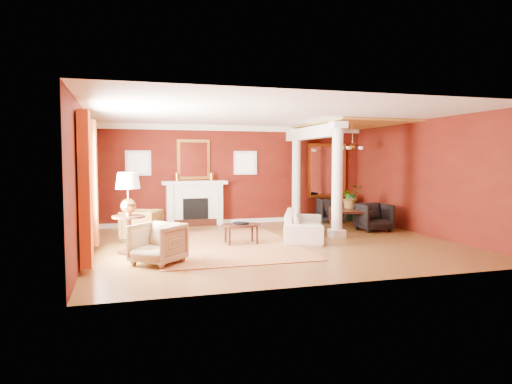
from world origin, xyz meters
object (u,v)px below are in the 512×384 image
object	(u,v)px
armchair_leopard	(141,224)
coffee_table	(241,226)
side_table	(128,198)
armchair_stripe	(158,242)
dining_table	(349,213)
sofa	(304,220)

from	to	relation	value
armchair_leopard	coffee_table	bearing A→B (deg)	87.72
coffee_table	side_table	size ratio (longest dim) A/B	0.55
coffee_table	side_table	xyz separation A→B (m)	(-2.43, -0.31, 0.71)
armchair_stripe	dining_table	bearing A→B (deg)	71.10
sofa	armchair_leopard	bearing A→B (deg)	102.28
sofa	armchair_stripe	bearing A→B (deg)	139.71
sofa	dining_table	bearing A→B (deg)	-34.97
armchair_stripe	dining_table	world-z (taller)	dining_table
side_table	dining_table	distance (m)	6.19
sofa	armchair_stripe	world-z (taller)	sofa
dining_table	sofa	bearing A→B (deg)	136.25
armchair_stripe	side_table	size ratio (longest dim) A/B	0.50
armchair_stripe	side_table	world-z (taller)	side_table
armchair_stripe	coffee_table	distance (m)	2.44
sofa	side_table	size ratio (longest dim) A/B	1.37
coffee_table	armchair_stripe	bearing A→B (deg)	-142.71
armchair_leopard	armchair_stripe	world-z (taller)	armchair_stripe
sofa	armchair_leopard	size ratio (longest dim) A/B	2.77
armchair_leopard	coffee_table	xyz separation A→B (m)	(2.13, -1.05, 0.00)
side_table	armchair_leopard	bearing A→B (deg)	77.80
armchair_leopard	coffee_table	size ratio (longest dim) A/B	0.90
armchair_leopard	side_table	world-z (taller)	side_table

